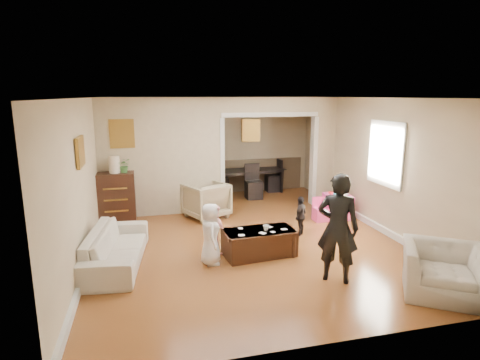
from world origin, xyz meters
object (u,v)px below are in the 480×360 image
object	(u,v)px
child_kneel_a	(210,234)
child_kneel_b	(215,229)
play_table	(338,206)
armchair_back	(206,200)
coffee_table	(259,243)
child_toddler	(301,216)
coffee_cup	(266,228)
table_lamp	(114,164)
armchair_front	(444,271)
adult_person	(338,228)
dresser	(117,197)
sofa	(116,247)
cyan_cup	(335,194)
dining_table	(247,181)

from	to	relation	value
child_kneel_a	child_kneel_b	xyz separation A→B (m)	(0.15, 0.45, -0.08)
play_table	armchair_back	bearing A→B (deg)	165.20
armchair_back	play_table	world-z (taller)	armchair_back
coffee_table	child_toddler	world-z (taller)	child_toddler
coffee_table	coffee_cup	world-z (taller)	coffee_cup
table_lamp	play_table	bearing A→B (deg)	-10.92
armchair_front	child_kneel_a	distance (m)	3.36
child_kneel_a	child_kneel_b	bearing A→B (deg)	-14.58
coffee_cup	adult_person	world-z (taller)	adult_person
armchair_back	dresser	size ratio (longest dim) A/B	0.81
adult_person	coffee_cup	bearing A→B (deg)	-22.55
table_lamp	adult_person	xyz separation A→B (m)	(3.24, -3.63, -0.43)
armchair_front	child_kneel_b	size ratio (longest dim) A/B	1.22
play_table	child_toddler	world-z (taller)	child_toddler
sofa	child_kneel_a	size ratio (longest dim) A/B	1.98
child_kneel_b	play_table	bearing A→B (deg)	-92.92
child_kneel_a	coffee_cup	bearing A→B (deg)	-80.13
coffee_table	child_toddler	bearing A→B (deg)	35.54
sofa	armchair_back	distance (m)	2.77
coffee_table	child_kneel_b	size ratio (longest dim) A/B	1.39
sofa	dresser	xyz separation A→B (m)	(-0.11, 2.29, 0.24)
armchair_front	child_kneel_b	bearing A→B (deg)	174.77
sofa	armchair_front	xyz separation A→B (m)	(4.34, -2.06, 0.05)
play_table	armchair_front	bearing A→B (deg)	-93.81
coffee_table	cyan_cup	xyz separation A→B (m)	(2.16, 1.52, 0.34)
table_lamp	coffee_cup	size ratio (longest dim) A/B	3.47
coffee_cup	armchair_back	bearing A→B (deg)	105.13
armchair_back	child_kneel_b	distance (m)	2.02
cyan_cup	child_toddler	world-z (taller)	child_toddler
armchair_front	cyan_cup	xyz separation A→B (m)	(0.13, 3.40, 0.23)
dining_table	adult_person	size ratio (longest dim) A/B	1.20
armchair_front	child_kneel_a	xyz separation A→B (m)	(-2.88, 1.73, 0.16)
coffee_cup	play_table	xyz separation A→B (m)	(2.16, 1.62, -0.23)
coffee_cup	child_kneel_a	distance (m)	0.96
play_table	coffee_table	bearing A→B (deg)	-145.20
table_lamp	child_toddler	xyz separation A→B (m)	(3.47, -1.72, -0.85)
table_lamp	adult_person	size ratio (longest dim) A/B	0.22
table_lamp	child_toddler	world-z (taller)	table_lamp
sofa	child_kneel_b	size ratio (longest dim) A/B	2.34
dining_table	sofa	bearing A→B (deg)	-137.90
coffee_cup	coffee_table	bearing A→B (deg)	153.43
armchair_front	armchair_back	bearing A→B (deg)	154.89
play_table	sofa	bearing A→B (deg)	-163.11
dresser	coffee_cup	distance (m)	3.57
adult_person	child_toddler	bearing A→B (deg)	-62.47
dresser	coffee_table	size ratio (longest dim) A/B	0.90
child_toddler	play_table	bearing A→B (deg)	168.01
coffee_table	coffee_cup	bearing A→B (deg)	-26.57
play_table	child_toddler	size ratio (longest dim) A/B	0.71
child_kneel_a	child_toddler	size ratio (longest dim) A/B	1.30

